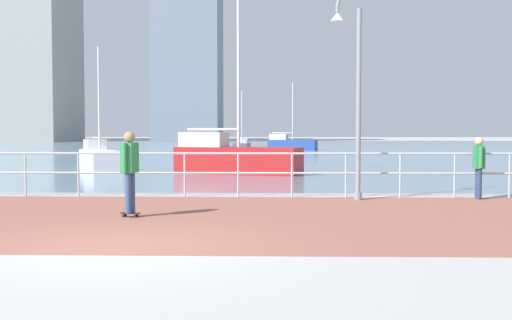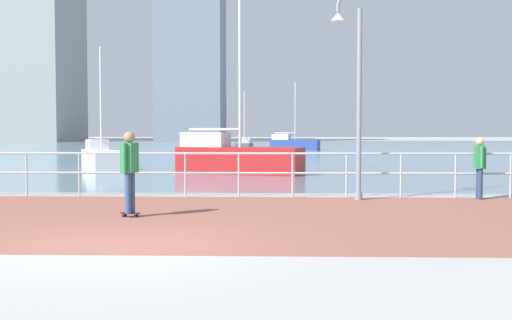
% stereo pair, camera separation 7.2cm
% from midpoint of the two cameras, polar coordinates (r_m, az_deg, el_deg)
% --- Properties ---
extents(ground, '(220.00, 220.00, 0.00)m').
position_cam_midpoint_polar(ground, '(49.33, -0.89, 0.71)').
color(ground, '#ADAAA5').
extents(brick_paving, '(28.00, 7.67, 0.01)m').
position_cam_midpoint_polar(brick_paving, '(12.71, -8.79, -5.16)').
color(brick_paving, '#935647').
rests_on(brick_paving, ground).
extents(harbor_water, '(180.00, 88.00, 0.00)m').
position_cam_midpoint_polar(harbor_water, '(61.28, -0.37, 1.11)').
color(harbor_water, '#6B899E').
rests_on(harbor_water, ground).
extents(waterfront_railing, '(25.25, 0.06, 1.17)m').
position_cam_midpoint_polar(waterfront_railing, '(16.40, -6.35, -0.57)').
color(waterfront_railing, '#B2BCC1').
rests_on(waterfront_railing, ground).
extents(lamppost, '(0.82, 0.36, 5.33)m').
position_cam_midpoint_polar(lamppost, '(15.77, 8.95, 7.10)').
color(lamppost, gray).
rests_on(lamppost, ground).
extents(skateboarder, '(0.41, 0.56, 1.72)m').
position_cam_midpoint_polar(skateboarder, '(12.71, -11.29, -0.52)').
color(skateboarder, black).
rests_on(skateboarder, ground).
extents(bystander, '(0.27, 0.56, 1.57)m').
position_cam_midpoint_polar(bystander, '(16.70, 19.84, -0.26)').
color(bystander, navy).
rests_on(bystander, ground).
extents(sailboat_blue, '(2.78, 4.05, 5.50)m').
position_cam_midpoint_polar(sailboat_blue, '(29.28, -13.88, 0.27)').
color(sailboat_blue, white).
rests_on(sailboat_blue, ground).
extents(sailboat_red, '(4.40, 2.44, 5.91)m').
position_cam_midpoint_polar(sailboat_red, '(54.72, 3.47, 1.49)').
color(sailboat_red, '#284799').
rests_on(sailboat_red, ground).
extents(sailboat_teal, '(5.22, 2.96, 7.00)m').
position_cam_midpoint_polar(sailboat_teal, '(24.99, -1.78, 0.27)').
color(sailboat_teal, '#B21E1E').
rests_on(sailboat_teal, ground).
extents(sailboat_gray, '(1.26, 3.47, 4.80)m').
position_cam_midpoint_polar(sailboat_gray, '(49.35, -1.01, 1.24)').
color(sailboat_gray, '#595960').
rests_on(sailboat_gray, ground).
extents(tower_beige, '(10.01, 11.41, 32.91)m').
position_cam_midpoint_polar(tower_beige, '(99.75, -5.90, 10.72)').
color(tower_beige, slate).
rests_on(tower_beige, ground).
extents(tower_glass, '(12.31, 15.35, 44.21)m').
position_cam_midpoint_polar(tower_glass, '(106.41, -19.66, 13.15)').
color(tower_glass, '#939993').
rests_on(tower_glass, ground).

